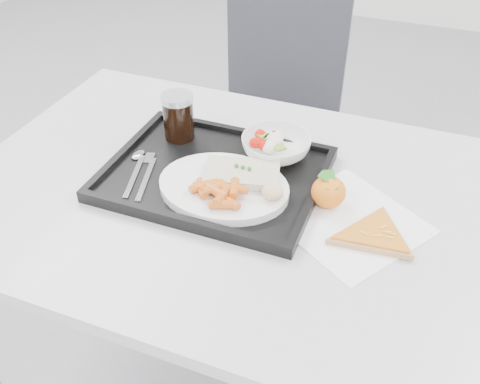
{
  "coord_description": "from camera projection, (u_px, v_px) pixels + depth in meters",
  "views": [
    {
      "loc": [
        0.31,
        -0.51,
        1.43
      ],
      "look_at": [
        -0.0,
        0.28,
        0.77
      ],
      "focal_mm": 40.0,
      "sensor_mm": 36.0,
      "label": 1
    }
  ],
  "objects": [
    {
      "name": "table",
      "position": [
        244.0,
        217.0,
        1.15
      ],
      "size": [
        1.2,
        0.8,
        0.75
      ],
      "color": "#A8A8AA",
      "rests_on": "ground"
    },
    {
      "name": "chair",
      "position": [
        275.0,
        100.0,
        1.86
      ],
      "size": [
        0.44,
        0.44,
        0.93
      ],
      "color": "#323239",
      "rests_on": "ground"
    },
    {
      "name": "tray",
      "position": [
        215.0,
        175.0,
        1.14
      ],
      "size": [
        0.45,
        0.35,
        0.03
      ],
      "color": "black",
      "rests_on": "table"
    },
    {
      "name": "dinner_plate",
      "position": [
        224.0,
        187.0,
        1.08
      ],
      "size": [
        0.27,
        0.27,
        0.02
      ],
      "color": "white",
      "rests_on": "tray"
    },
    {
      "name": "fish_fillet",
      "position": [
        242.0,
        174.0,
        1.09
      ],
      "size": [
        0.17,
        0.13,
        0.03
      ],
      "color": "beige",
      "rests_on": "dinner_plate"
    },
    {
      "name": "bread_roll",
      "position": [
        273.0,
        192.0,
        1.03
      ],
      "size": [
        0.05,
        0.04,
        0.03
      ],
      "color": "#E4CC88",
      "rests_on": "dinner_plate"
    },
    {
      "name": "salad_bowl",
      "position": [
        276.0,
        146.0,
        1.17
      ],
      "size": [
        0.15,
        0.15,
        0.05
      ],
      "color": "white",
      "rests_on": "tray"
    },
    {
      "name": "cola_glass",
      "position": [
        178.0,
        116.0,
        1.21
      ],
      "size": [
        0.07,
        0.07,
        0.11
      ],
      "color": "black",
      "rests_on": "tray"
    },
    {
      "name": "cutlery",
      "position": [
        140.0,
        168.0,
        1.14
      ],
      "size": [
        0.1,
        0.17,
        0.01
      ],
      "color": "silver",
      "rests_on": "tray"
    },
    {
      "name": "napkin",
      "position": [
        348.0,
        221.0,
        1.03
      ],
      "size": [
        0.34,
        0.34,
        0.0
      ],
      "color": "white",
      "rests_on": "table"
    },
    {
      "name": "tangerine",
      "position": [
        329.0,
        192.0,
        1.05
      ],
      "size": [
        0.07,
        0.07,
        0.07
      ],
      "color": "orange",
      "rests_on": "napkin"
    },
    {
      "name": "pizza_slice",
      "position": [
        374.0,
        235.0,
        0.99
      ],
      "size": [
        0.26,
        0.26,
        0.02
      ],
      "color": "tan",
      "rests_on": "napkin"
    },
    {
      "name": "carrot_pile",
      "position": [
        218.0,
        191.0,
        1.03
      ],
      "size": [
        0.12,
        0.09,
        0.03
      ],
      "color": "#CC5D19",
      "rests_on": "dinner_plate"
    },
    {
      "name": "salad_contents",
      "position": [
        269.0,
        141.0,
        1.17
      ],
      "size": [
        0.09,
        0.08,
        0.03
      ],
      "color": "red",
      "rests_on": "salad_bowl"
    }
  ]
}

